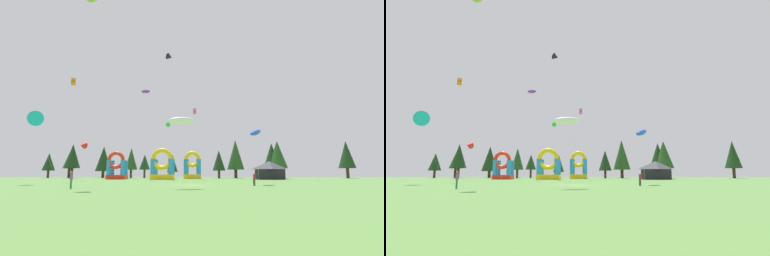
# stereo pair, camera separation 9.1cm
# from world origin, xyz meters

# --- Properties ---
(ground_plane) EXTENTS (120.00, 120.00, 0.00)m
(ground_plane) POSITION_xyz_m (0.00, 0.00, 0.00)
(ground_plane) COLOR #5B8C42
(kite_blue_parafoil) EXTENTS (2.67, 3.49, 7.61)m
(kite_blue_parafoil) POSITION_xyz_m (8.76, 1.72, 6.81)
(kite_blue_parafoil) COLOR blue
(kite_blue_parafoil) RESTS_ON ground_plane
(kite_green_parafoil) EXTENTS (1.09, 4.92, 12.15)m
(kite_green_parafoil) POSITION_xyz_m (-5.43, 23.94, 11.53)
(kite_green_parafoil) COLOR green
(kite_green_parafoil) RESTS_ON ground_plane
(kite_red_delta) EXTENTS (1.88, 1.51, 7.27)m
(kite_red_delta) POSITION_xyz_m (-20.72, 17.25, 6.59)
(kite_red_delta) COLOR red
(kite_red_delta) RESTS_ON ground_plane
(kite_orange_box) EXTENTS (4.12, 2.16, 17.79)m
(kite_orange_box) POSITION_xyz_m (-20.74, 11.73, 17.20)
(kite_orange_box) COLOR orange
(kite_orange_box) RESTS_ON ground_plane
(kite_purple_parafoil) EXTENTS (3.73, 2.95, 18.79)m
(kite_purple_parafoil) POSITION_xyz_m (-9.96, 21.99, 18.23)
(kite_purple_parafoil) COLOR purple
(kite_purple_parafoil) RESTS_ON ground_plane
(kite_white_parafoil) EXTENTS (3.25, 2.29, 7.50)m
(kite_white_parafoil) POSITION_xyz_m (-0.54, -7.01, 6.94)
(kite_white_parafoil) COLOR white
(kite_white_parafoil) RESTS_ON ground_plane
(kite_cyan_delta) EXTENTS (4.36, 3.22, 10.35)m
(kite_cyan_delta) POSITION_xyz_m (-21.66, 2.62, 9.11)
(kite_cyan_delta) COLOR #19B7CC
(kite_cyan_delta) RESTS_ON ground_plane
(kite_pink_box) EXTENTS (6.69, 1.36, 15.06)m
(kite_pink_box) POSITION_xyz_m (0.15, 24.47, 14.43)
(kite_pink_box) COLOR #EA599E
(kite_pink_box) RESTS_ON ground_plane
(kite_black_delta) EXTENTS (6.36, 6.77, 24.98)m
(kite_black_delta) POSITION_xyz_m (-4.63, 18.46, 24.30)
(kite_black_delta) COLOR black
(kite_black_delta) RESTS_ON ground_plane
(person_far_side) EXTENTS (0.41, 0.41, 1.70)m
(person_far_side) POSITION_xyz_m (-11.32, -8.17, 1.01)
(person_far_side) COLOR #33723F
(person_far_side) RESTS_ON ground_plane
(person_left_edge) EXTENTS (0.34, 0.34, 1.56)m
(person_left_edge) POSITION_xyz_m (7.85, -1.31, 0.93)
(person_left_edge) COLOR black
(person_left_edge) RESTS_ON ground_plane
(inflatable_red_slide) EXTENTS (5.02, 4.20, 6.82)m
(inflatable_red_slide) POSITION_xyz_m (-7.02, 28.06, 2.52)
(inflatable_red_slide) COLOR yellow
(inflatable_red_slide) RESTS_ON ground_plane
(inflatable_blue_arch) EXTENTS (4.15, 3.92, 6.64)m
(inflatable_blue_arch) POSITION_xyz_m (-0.60, 35.13, 2.53)
(inflatable_blue_arch) COLOR yellow
(inflatable_blue_arch) RESTS_ON ground_plane
(inflatable_orange_dome) EXTENTS (4.17, 3.59, 6.23)m
(inflatable_orange_dome) POSITION_xyz_m (-17.56, 29.41, 2.36)
(inflatable_orange_dome) COLOR red
(inflatable_orange_dome) RESTS_ON ground_plane
(festival_tent) EXTENTS (5.63, 4.39, 3.98)m
(festival_tent) POSITION_xyz_m (16.44, 28.12, 1.99)
(festival_tent) COLOR black
(festival_tent) RESTS_ON ground_plane
(tree_row_0) EXTENTS (3.42, 3.42, 6.75)m
(tree_row_0) POSITION_xyz_m (-40.46, 43.10, 4.34)
(tree_row_0) COLOR #4C331E
(tree_row_0) RESTS_ON ground_plane
(tree_row_1) EXTENTS (3.48, 3.48, 7.09)m
(tree_row_1) POSITION_xyz_m (-34.83, 43.37, 4.78)
(tree_row_1) COLOR #4C331E
(tree_row_1) RESTS_ON ground_plane
(tree_row_2) EXTENTS (4.15, 4.15, 9.23)m
(tree_row_2) POSITION_xyz_m (-33.52, 42.26, 5.89)
(tree_row_2) COLOR #4C331E
(tree_row_2) RESTS_ON ground_plane
(tree_row_3) EXTENTS (4.41, 4.41, 8.78)m
(tree_row_3) POSITION_xyz_m (-25.90, 45.07, 5.28)
(tree_row_3) COLOR #4C331E
(tree_row_3) RESTS_ON ground_plane
(tree_row_4) EXTENTS (3.36, 3.36, 7.99)m
(tree_row_4) POSITION_xyz_m (-17.26, 41.76, 5.06)
(tree_row_4) COLOR #4C331E
(tree_row_4) RESTS_ON ground_plane
(tree_row_5) EXTENTS (2.99, 2.99, 6.53)m
(tree_row_5) POSITION_xyz_m (-14.34, 45.53, 4.35)
(tree_row_5) COLOR #4C331E
(tree_row_5) RESTS_ON ground_plane
(tree_row_6) EXTENTS (3.10, 3.10, 6.45)m
(tree_row_6) POSITION_xyz_m (-6.46, 44.93, 3.99)
(tree_row_6) COLOR #4C331E
(tree_row_6) RESTS_ON ground_plane
(tree_row_7) EXTENTS (3.40, 3.40, 7.28)m
(tree_row_7) POSITION_xyz_m (6.21, 40.72, 4.59)
(tree_row_7) COLOR #4C331E
(tree_row_7) RESTS_ON ground_plane
(tree_row_8) EXTENTS (4.57, 4.57, 10.19)m
(tree_row_8) POSITION_xyz_m (10.82, 42.66, 6.17)
(tree_row_8) COLOR #4C331E
(tree_row_8) RESTS_ON ground_plane
(tree_row_9) EXTENTS (5.18, 5.18, 9.30)m
(tree_row_9) POSITION_xyz_m (20.43, 42.35, 5.38)
(tree_row_9) COLOR #4C331E
(tree_row_9) RESTS_ON ground_plane
(tree_row_10) EXTENTS (3.18, 3.18, 6.60)m
(tree_row_10) POSITION_xyz_m (20.68, 43.49, 4.11)
(tree_row_10) COLOR #4C331E
(tree_row_10) RESTS_ON ground_plane
(tree_row_11) EXTENTS (5.13, 5.13, 9.78)m
(tree_row_11) POSITION_xyz_m (21.72, 41.39, 6.16)
(tree_row_11) COLOR #4C331E
(tree_row_11) RESTS_ON ground_plane
(tree_row_12) EXTENTS (4.27, 4.27, 9.81)m
(tree_row_12) POSITION_xyz_m (40.14, 42.27, 6.16)
(tree_row_12) COLOR #4C331E
(tree_row_12) RESTS_ON ground_plane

